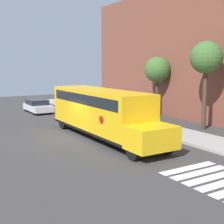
{
  "coord_description": "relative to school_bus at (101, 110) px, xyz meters",
  "views": [
    {
      "loc": [
        18.38,
        -8.23,
        4.74
      ],
      "look_at": [
        1.31,
        2.08,
        1.73
      ],
      "focal_mm": 50.0,
      "sensor_mm": 36.0,
      "label": 1
    }
  ],
  "objects": [
    {
      "name": "school_bus",
      "position": [
        0.0,
        0.0,
        0.0
      ],
      "size": [
        11.29,
        2.57,
        3.14
      ],
      "color": "yellow",
      "rests_on": "ground"
    },
    {
      "name": "parked_car",
      "position": [
        -12.88,
        -0.14,
        -1.15
      ],
      "size": [
        4.22,
        1.88,
        1.3
      ],
      "color": "silver",
      "rests_on": "ground"
    },
    {
      "name": "tree_far_sidewalk",
      "position": [
        1.68,
        7.72,
        3.36
      ],
      "size": [
        2.34,
        2.34,
        6.45
      ],
      "color": "#423323",
      "rests_on": "ground"
    },
    {
      "name": "ground_plane",
      "position": [
        -0.78,
        -1.58,
        -1.8
      ],
      "size": [
        60.0,
        60.0,
        0.0
      ],
      "primitive_type": "plane",
      "color": "#3A3838"
    },
    {
      "name": "tree_near_sidewalk",
      "position": [
        -4.8,
        8.57,
        2.46
      ],
      "size": [
        2.36,
        2.36,
        5.5
      ],
      "color": "#423323",
      "rests_on": "ground"
    },
    {
      "name": "sidewalk_strip",
      "position": [
        -0.78,
        4.92,
        -1.73
      ],
      "size": [
        44.0,
        3.0,
        0.15
      ],
      "color": "#9E9E99",
      "rests_on": "ground"
    },
    {
      "name": "building_backdrop",
      "position": [
        -0.78,
        11.42,
        4.05
      ],
      "size": [
        32.0,
        4.0,
        11.7
      ],
      "color": "brown",
      "rests_on": "ground"
    }
  ]
}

